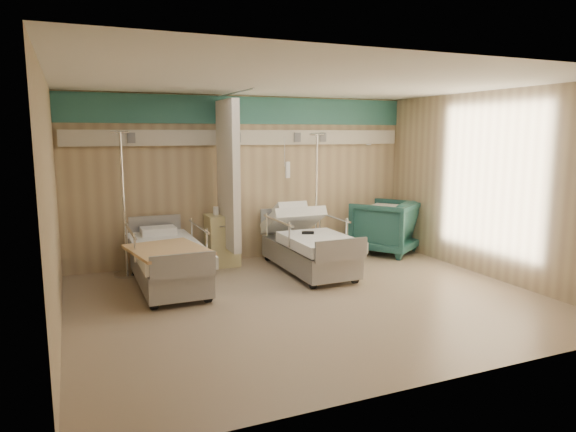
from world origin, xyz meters
The scene contains 13 objects.
ground centered at (0.00, 0.00, 0.00)m, with size 6.00×5.00×0.00m, color gray.
room_walls centered at (-0.03, 0.25, 1.86)m, with size 6.04×5.04×2.82m.
bed_right centered at (0.60, 1.30, 0.32)m, with size 1.00×2.16×0.63m, color white, non-canonical shape.
bed_left centered at (-1.60, 1.30, 0.32)m, with size 1.00×2.16×0.63m, color white, non-canonical shape.
bedside_cabinet centered at (-0.55, 2.20, 0.42)m, with size 0.50×0.48×0.85m, color #CFC281.
visitor_armchair centered at (2.45, 1.90, 0.48)m, with size 1.03×1.06×0.97m, color #20514C.
waffle_blanket centered at (2.46, 1.91, 1.01)m, with size 0.68×0.60×0.08m, color white.
iv_stand_right centered at (1.13, 2.09, 0.44)m, with size 0.39×0.39×2.17m.
iv_stand_left centered at (-2.08, 2.18, 0.45)m, with size 0.39×0.39×2.21m.
call_remote centered at (0.53, 1.17, 0.65)m, with size 0.19×0.08×0.04m, color black.
tan_blanket centered at (-1.68, 0.84, 0.65)m, with size 0.90×1.13×0.04m, color tan.
toiletry_bag centered at (-0.42, 2.20, 0.91)m, with size 0.22×0.14×0.12m, color black.
white_cup centered at (-0.64, 2.21, 0.92)m, with size 0.09×0.09×0.13m, color white.
Camera 1 is at (-2.81, -5.87, 2.17)m, focal length 32.00 mm.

